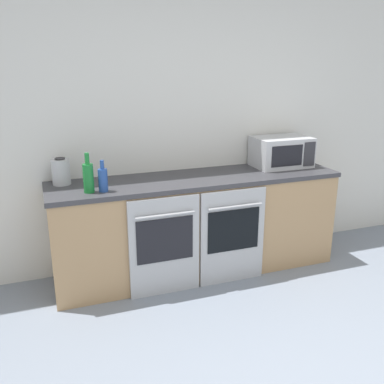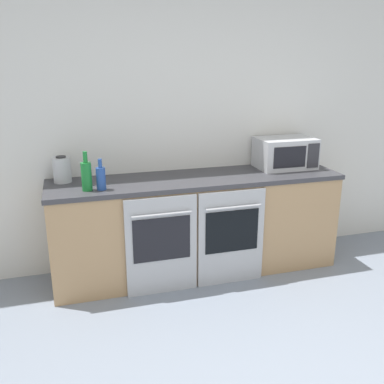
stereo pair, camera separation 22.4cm
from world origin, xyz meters
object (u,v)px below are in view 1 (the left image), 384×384
Objects in this scene: oven_left at (165,246)px; oven_right at (233,236)px; microwave at (281,152)px; bottle_green at (88,177)px; kettle at (61,172)px; bottle_blue at (103,179)px.

oven_left is 0.60m from oven_right.
microwave is 1.84m from bottle_green.
microwave is (0.68, 0.41, 0.60)m from oven_right.
oven_left is at bearing -17.44° from bottle_green.
microwave is at bearing -1.84° from kettle.
kettle is at bearing 132.75° from bottle_blue.
oven_right is 3.39× the size of bottle_blue.
kettle is (-1.33, 0.47, 0.57)m from oven_right.
oven_left is 3.39× the size of bottle_blue.
oven_right is at bearing -149.06° from microwave.
oven_right is 1.19m from bottle_blue.
oven_left is at bearing -20.06° from bottle_blue.
bottle_blue is at bearing 159.94° from oven_left.
bottle_blue is at bearing 171.28° from oven_right.
oven_left is at bearing -33.09° from kettle.
oven_left is 1.48m from microwave.
oven_left is at bearing -162.35° from microwave.
kettle is (-2.01, 0.06, -0.03)m from microwave.
bottle_green reaches higher than oven_right.
bottle_blue is 0.11m from bottle_green.
microwave is at bearing 7.42° from bottle_green.
kettle is at bearing 178.16° from microwave.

